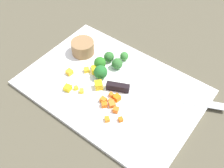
% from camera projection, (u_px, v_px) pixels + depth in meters
% --- Properties ---
extents(ground_plane, '(4.00, 4.00, 0.00)m').
position_uv_depth(ground_plane, '(112.00, 89.00, 0.82)').
color(ground_plane, brown).
extents(cutting_board, '(0.53, 0.36, 0.01)m').
position_uv_depth(cutting_board, '(112.00, 87.00, 0.82)').
color(cutting_board, white).
rests_on(cutting_board, ground_plane).
extents(prep_bowl, '(0.08, 0.08, 0.05)m').
position_uv_depth(prep_bowl, '(83.00, 47.00, 0.89)').
color(prep_bowl, olive).
rests_on(prep_bowl, cutting_board).
extents(chef_knife, '(0.32, 0.17, 0.02)m').
position_uv_depth(chef_knife, '(142.00, 92.00, 0.79)').
color(chef_knife, silver).
rests_on(chef_knife, cutting_board).
extents(carrot_dice_0, '(0.03, 0.03, 0.01)m').
position_uv_depth(carrot_dice_0, '(112.00, 104.00, 0.76)').
color(carrot_dice_0, orange).
rests_on(carrot_dice_0, cutting_board).
extents(carrot_dice_1, '(0.02, 0.02, 0.01)m').
position_uv_depth(carrot_dice_1, '(107.00, 119.00, 0.73)').
color(carrot_dice_1, orange).
rests_on(carrot_dice_1, cutting_board).
extents(carrot_dice_2, '(0.02, 0.02, 0.01)m').
position_uv_depth(carrot_dice_2, '(121.00, 119.00, 0.73)').
color(carrot_dice_2, orange).
rests_on(carrot_dice_2, cutting_board).
extents(carrot_dice_3, '(0.01, 0.01, 0.01)m').
position_uv_depth(carrot_dice_3, '(111.00, 100.00, 0.77)').
color(carrot_dice_3, orange).
rests_on(carrot_dice_3, cutting_board).
extents(carrot_dice_4, '(0.02, 0.02, 0.02)m').
position_uv_depth(carrot_dice_4, '(116.00, 110.00, 0.75)').
color(carrot_dice_4, orange).
rests_on(carrot_dice_4, cutting_board).
extents(carrot_dice_5, '(0.02, 0.02, 0.01)m').
position_uv_depth(carrot_dice_5, '(104.00, 105.00, 0.76)').
color(carrot_dice_5, orange).
rests_on(carrot_dice_5, cutting_board).
extents(carrot_dice_6, '(0.02, 0.02, 0.02)m').
position_uv_depth(carrot_dice_6, '(117.00, 98.00, 0.77)').
color(carrot_dice_6, orange).
rests_on(carrot_dice_6, cutting_board).
extents(carrot_dice_7, '(0.02, 0.01, 0.02)m').
position_uv_depth(carrot_dice_7, '(103.00, 100.00, 0.77)').
color(carrot_dice_7, orange).
rests_on(carrot_dice_7, cutting_board).
extents(carrot_dice_8, '(0.02, 0.01, 0.01)m').
position_uv_depth(carrot_dice_8, '(111.00, 95.00, 0.78)').
color(carrot_dice_8, orange).
rests_on(carrot_dice_8, cutting_board).
extents(pepper_dice_0, '(0.03, 0.03, 0.02)m').
position_uv_depth(pepper_dice_0, '(95.00, 70.00, 0.84)').
color(pepper_dice_0, yellow).
rests_on(pepper_dice_0, cutting_board).
extents(pepper_dice_1, '(0.03, 0.03, 0.02)m').
position_uv_depth(pepper_dice_1, '(99.00, 85.00, 0.80)').
color(pepper_dice_1, yellow).
rests_on(pepper_dice_1, cutting_board).
extents(pepper_dice_2, '(0.02, 0.02, 0.02)m').
position_uv_depth(pepper_dice_2, '(69.00, 72.00, 0.84)').
color(pepper_dice_2, yellow).
rests_on(pepper_dice_2, cutting_board).
extents(pepper_dice_3, '(0.01, 0.01, 0.01)m').
position_uv_depth(pepper_dice_3, '(76.00, 88.00, 0.80)').
color(pepper_dice_3, yellow).
rests_on(pepper_dice_3, cutting_board).
extents(pepper_dice_4, '(0.02, 0.02, 0.01)m').
position_uv_depth(pepper_dice_4, '(82.00, 91.00, 0.79)').
color(pepper_dice_4, yellow).
rests_on(pepper_dice_4, cutting_board).
extents(pepper_dice_5, '(0.02, 0.02, 0.01)m').
position_uv_depth(pepper_dice_5, '(86.00, 71.00, 0.85)').
color(pepper_dice_5, yellow).
rests_on(pepper_dice_5, cutting_board).
extents(pepper_dice_6, '(0.02, 0.02, 0.02)m').
position_uv_depth(pepper_dice_6, '(68.00, 88.00, 0.80)').
color(pepper_dice_6, yellow).
rests_on(pepper_dice_6, cutting_board).
extents(broccoli_floret_0, '(0.04, 0.04, 0.04)m').
position_uv_depth(broccoli_floret_0, '(100.00, 63.00, 0.85)').
color(broccoli_floret_0, '#80B05B').
rests_on(broccoli_floret_0, cutting_board).
extents(broccoli_floret_1, '(0.04, 0.04, 0.04)m').
position_uv_depth(broccoli_floret_1, '(101.00, 72.00, 0.82)').
color(broccoli_floret_1, '#95BE6B').
rests_on(broccoli_floret_1, cutting_board).
extents(broccoli_floret_2, '(0.03, 0.03, 0.03)m').
position_uv_depth(broccoli_floret_2, '(109.00, 57.00, 0.87)').
color(broccoli_floret_2, '#96B955').
rests_on(broccoli_floret_2, cutting_board).
extents(broccoli_floret_3, '(0.04, 0.04, 0.04)m').
position_uv_depth(broccoli_floret_3, '(117.00, 64.00, 0.85)').
color(broccoli_floret_3, '#81C363').
rests_on(broccoli_floret_3, cutting_board).
extents(broccoli_floret_4, '(0.03, 0.03, 0.03)m').
position_uv_depth(broccoli_floret_4, '(124.00, 56.00, 0.88)').
color(broccoli_floret_4, '#8EB05A').
rests_on(broccoli_floret_4, cutting_board).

